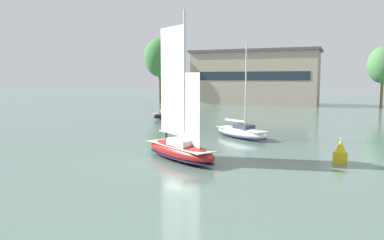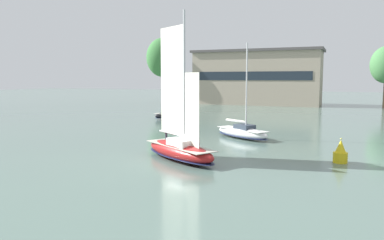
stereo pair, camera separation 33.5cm
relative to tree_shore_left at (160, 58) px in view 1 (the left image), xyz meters
The scene contains 8 objects.
ground_plane 83.36m from the tree_shore_left, 61.87° to the right, with size 400.00×400.00×0.00m, color slate.
waterfront_building 29.50m from the tree_shore_left, 10.07° to the left, with size 37.00×13.69×15.75m.
tree_shore_left is the anchor object (origin of this frame).
tree_shore_center 61.88m from the tree_shore_left, ahead, with size 7.60×7.60×15.65m.
sailboat_main 83.20m from the tree_shore_left, 61.86° to the right, with size 9.88×7.62×13.62m.
sailboat_moored_near_marina 47.24m from the tree_shore_left, 61.11° to the right, with size 4.57×8.49×11.24m.
sailboat_moored_mid_channel 72.10m from the tree_shore_left, 54.78° to the right, with size 8.65×6.69×11.95m.
channel_buoy 87.08m from the tree_shore_left, 52.27° to the right, with size 1.26×1.26×2.27m.
Camera 1 is at (13.96, -31.54, 7.59)m, focal length 35.00 mm.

